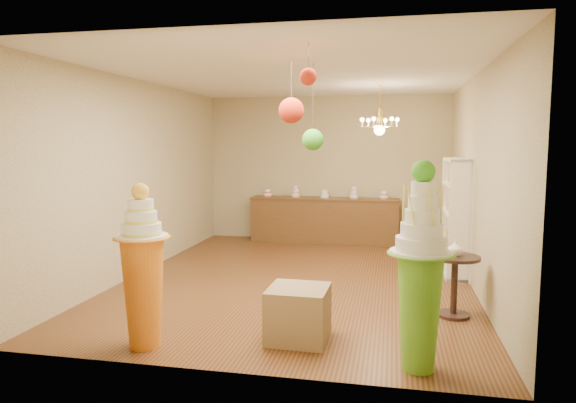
% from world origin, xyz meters
% --- Properties ---
extents(floor, '(6.50, 6.50, 0.00)m').
position_xyz_m(floor, '(0.00, 0.00, 0.00)').
color(floor, '#573217').
rests_on(floor, ground).
extents(ceiling, '(6.50, 6.50, 0.00)m').
position_xyz_m(ceiling, '(0.00, 0.00, 3.00)').
color(ceiling, silver).
rests_on(ceiling, ground).
extents(wall_back, '(5.00, 0.04, 3.00)m').
position_xyz_m(wall_back, '(0.00, 3.25, 1.50)').
color(wall_back, tan).
rests_on(wall_back, ground).
extents(wall_front, '(5.00, 0.04, 3.00)m').
position_xyz_m(wall_front, '(0.00, -3.25, 1.50)').
color(wall_front, tan).
rests_on(wall_front, ground).
extents(wall_left, '(0.04, 6.50, 3.00)m').
position_xyz_m(wall_left, '(-2.50, 0.00, 1.50)').
color(wall_left, tan).
rests_on(wall_left, ground).
extents(wall_right, '(0.04, 6.50, 3.00)m').
position_xyz_m(wall_right, '(2.50, 0.00, 1.50)').
color(wall_right, tan).
rests_on(wall_right, ground).
extents(pedestal_green, '(0.63, 0.63, 1.89)m').
position_xyz_m(pedestal_green, '(1.62, -2.85, 0.78)').
color(pedestal_green, '#6BBD29').
rests_on(pedestal_green, floor).
extents(pedestal_orange, '(0.67, 0.67, 1.64)m').
position_xyz_m(pedestal_orange, '(-1.04, -2.85, 0.69)').
color(pedestal_orange, orange).
rests_on(pedestal_orange, floor).
extents(burlap_riser, '(0.62, 0.62, 0.55)m').
position_xyz_m(burlap_riser, '(0.44, -2.36, 0.28)').
color(burlap_riser, olive).
rests_on(burlap_riser, floor).
extents(sideboard, '(3.04, 0.54, 1.16)m').
position_xyz_m(sideboard, '(0.00, 2.97, 0.48)').
color(sideboard, brown).
rests_on(sideboard, floor).
extents(shelving_unit, '(0.33, 1.20, 1.80)m').
position_xyz_m(shelving_unit, '(2.34, 0.80, 0.90)').
color(shelving_unit, '#EEE4CD').
rests_on(shelving_unit, floor).
extents(round_table, '(0.65, 0.65, 0.73)m').
position_xyz_m(round_table, '(2.10, -1.29, 0.47)').
color(round_table, black).
rests_on(round_table, floor).
extents(vase, '(0.19, 0.19, 0.18)m').
position_xyz_m(vase, '(2.10, -1.29, 0.82)').
color(vase, '#EEE4CD').
rests_on(vase, round_table).
extents(pom_red_left, '(0.29, 0.29, 0.75)m').
position_xyz_m(pom_red_left, '(0.22, -1.65, 2.40)').
color(pom_red_left, '#3A2F29').
rests_on(pom_red_left, ceiling).
extents(pom_green_mid, '(0.26, 0.26, 1.06)m').
position_xyz_m(pom_green_mid, '(0.40, -1.16, 2.07)').
color(pom_green_mid, '#3A2F29').
rests_on(pom_green_mid, ceiling).
extents(pom_red_right, '(0.17, 0.17, 0.42)m').
position_xyz_m(pom_red_right, '(0.54, -2.43, 2.67)').
color(pom_red_right, '#3A2F29').
rests_on(pom_red_right, ceiling).
extents(chandelier, '(0.79, 0.79, 0.85)m').
position_xyz_m(chandelier, '(1.13, 1.29, 2.30)').
color(chandelier, '#E7CB51').
rests_on(chandelier, ceiling).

